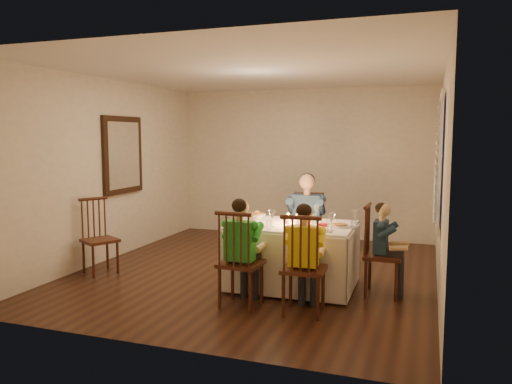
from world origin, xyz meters
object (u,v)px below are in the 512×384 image
(chair_extra, at_px, (101,273))
(child_green, at_px, (241,306))
(chair_near_right, at_px, (303,313))
(child_yellow, at_px, (303,313))
(chair_near_left, at_px, (241,306))
(dining_table, at_px, (292,242))
(adult, at_px, (306,270))
(chair_adult, at_px, (306,270))
(child_teal, at_px, (382,295))
(chair_end, at_px, (382,295))
(serving_bowl, at_px, (255,216))

(chair_extra, relative_size, child_green, 0.86)
(chair_near_right, distance_m, child_yellow, 0.00)
(chair_extra, bearing_deg, chair_near_left, -74.99)
(dining_table, xyz_separation_m, adult, (-0.02, 0.78, -0.54))
(chair_extra, bearing_deg, chair_near_right, -71.51)
(chair_adult, distance_m, child_green, 1.63)
(dining_table, distance_m, chair_near_right, 1.04)
(chair_adult, height_order, child_green, child_green)
(chair_adult, xyz_separation_m, child_teal, (1.06, -0.76, 0.00))
(chair_near_right, xyz_separation_m, chair_end, (0.70, 0.84, 0.00))
(serving_bowl, bearing_deg, adult, 46.92)
(child_green, height_order, serving_bowl, serving_bowl)
(child_green, relative_size, child_yellow, 1.02)
(chair_near_right, bearing_deg, chair_end, -132.42)
(child_green, bearing_deg, child_yellow, -177.15)
(chair_extra, distance_m, child_green, 2.26)
(chair_adult, relative_size, adult, 0.80)
(chair_end, bearing_deg, adult, 55.19)
(chair_near_left, xyz_separation_m, chair_near_right, (0.68, 0.01, 0.00))
(child_green, bearing_deg, chair_extra, -12.33)
(child_teal, distance_m, serving_bowl, 1.78)
(chair_adult, xyz_separation_m, chair_extra, (-2.50, -1.03, 0.00))
(chair_end, relative_size, child_teal, 0.98)
(chair_near_left, xyz_separation_m, chair_end, (1.37, 0.84, 0.00))
(child_teal, bearing_deg, chair_near_right, 140.95)
(child_green, bearing_deg, chair_adult, -98.77)
(adult, distance_m, child_green, 1.63)
(chair_near_right, height_order, child_yellow, child_yellow)
(chair_near_left, relative_size, chair_end, 1.00)
(child_yellow, bearing_deg, dining_table, -69.78)
(dining_table, bearing_deg, chair_adult, 90.43)
(dining_table, bearing_deg, adult, 90.43)
(chair_near_right, xyz_separation_m, child_yellow, (0.00, 0.00, 0.00))
(chair_near_right, distance_m, child_teal, 1.09)
(serving_bowl, bearing_deg, chair_adult, 46.92)
(chair_adult, relative_size, chair_end, 1.00)
(chair_adult, relative_size, chair_extra, 1.05)
(chair_adult, distance_m, child_yellow, 1.64)
(chair_near_right, bearing_deg, serving_bowl, -52.34)
(chair_adult, relative_size, child_green, 0.90)
(adult, bearing_deg, dining_table, -92.64)
(chair_end, bearing_deg, child_yellow, 140.95)
(chair_near_left, height_order, chair_end, same)
(serving_bowl, bearing_deg, chair_end, -7.18)
(chair_near_left, relative_size, adult, 0.80)
(chair_near_right, relative_size, serving_bowl, 4.35)
(chair_near_left, bearing_deg, dining_table, -109.69)
(adult, bearing_deg, child_yellow, -81.15)
(chair_near_right, xyz_separation_m, child_green, (-0.68, -0.01, 0.00))
(dining_table, distance_m, chair_adult, 0.95)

